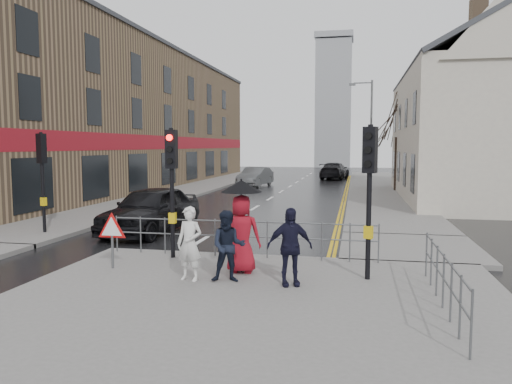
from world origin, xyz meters
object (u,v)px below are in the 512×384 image
at_px(pedestrian_a, 190,244).
at_px(car_parked, 151,210).
at_px(pedestrian_d, 290,247).
at_px(car_mid, 255,177).
at_px(pedestrian_b, 228,246).
at_px(pedestrian_with_umbrella, 241,224).

bearing_deg(pedestrian_a, car_parked, 131.63).
distance_m(pedestrian_d, car_parked, 8.44).
relative_size(pedestrian_a, car_parked, 0.33).
xyz_separation_m(car_parked, car_mid, (-0.39, 20.58, -0.09)).
relative_size(pedestrian_b, pedestrian_d, 0.94).
relative_size(pedestrian_a, pedestrian_with_umbrella, 0.75).
relative_size(pedestrian_b, pedestrian_with_umbrella, 0.72).
distance_m(pedestrian_a, pedestrian_d, 2.19).
bearing_deg(pedestrian_b, car_parked, 114.89).
bearing_deg(pedestrian_d, pedestrian_b, 159.26).
xyz_separation_m(pedestrian_b, car_mid, (-4.82, 26.71, -0.18)).
bearing_deg(pedestrian_d, pedestrian_a, 161.04).
relative_size(pedestrian_b, car_parked, 0.32).
relative_size(pedestrian_with_umbrella, car_mid, 0.48).
bearing_deg(pedestrian_d, pedestrian_with_umbrella, 125.77).
xyz_separation_m(pedestrian_b, pedestrian_d, (1.34, -0.02, 0.05)).
bearing_deg(car_parked, pedestrian_with_umbrella, -43.16).
height_order(pedestrian_d, car_parked, pedestrian_d).
bearing_deg(car_mid, pedestrian_a, -73.75).
height_order(pedestrian_b, car_parked, pedestrian_b).
bearing_deg(pedestrian_with_umbrella, car_parked, 130.50).
xyz_separation_m(pedestrian_a, car_parked, (-3.57, 6.19, -0.12)).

